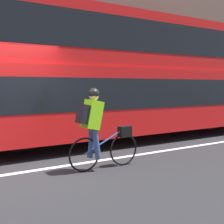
% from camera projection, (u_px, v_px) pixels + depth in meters
% --- Properties ---
extents(ground_plane, '(80.00, 80.00, 0.00)m').
position_uv_depth(ground_plane, '(12.00, 173.00, 5.82)').
color(ground_plane, '#232326').
extents(road_center_line, '(50.00, 0.14, 0.01)m').
position_uv_depth(road_center_line, '(13.00, 174.00, 5.77)').
color(road_center_line, silver).
rests_on(road_center_line, ground_plane).
extents(bus, '(11.23, 2.46, 3.61)m').
position_uv_depth(bus, '(133.00, 73.00, 9.46)').
color(bus, black).
rests_on(bus, ground_plane).
extents(cyclist_on_bike, '(1.56, 0.32, 1.59)m').
position_uv_depth(cyclist_on_bike, '(97.00, 126.00, 6.00)').
color(cyclist_on_bike, black).
rests_on(cyclist_on_bike, ground_plane).
extents(street_sign_post, '(0.36, 0.09, 2.50)m').
position_uv_depth(street_sign_post, '(147.00, 88.00, 13.24)').
color(street_sign_post, '#59595B').
rests_on(street_sign_post, sidewalk_curb).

